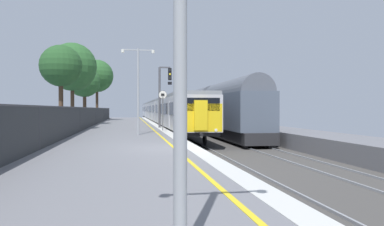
% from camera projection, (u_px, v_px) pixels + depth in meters
% --- Properties ---
extents(ground, '(17.40, 110.00, 1.21)m').
position_uv_depth(ground, '(246.00, 161.00, 15.50)').
color(ground, slate).
extents(commuter_train_at_platform, '(2.83, 61.49, 3.81)m').
position_uv_depth(commuter_train_at_platform, '(160.00, 111.00, 52.68)').
color(commuter_train_at_platform, '#B7B7BC').
rests_on(commuter_train_at_platform, ground).
extents(freight_train_adjacent_track, '(2.60, 40.95, 4.82)m').
position_uv_depth(freight_train_adjacent_track, '(201.00, 108.00, 43.77)').
color(freight_train_adjacent_track, '#232326').
rests_on(freight_train_adjacent_track, ground).
extents(signal_gantry, '(1.10, 0.24, 5.04)m').
position_uv_depth(signal_gantry, '(163.00, 90.00, 31.17)').
color(signal_gantry, '#47474C').
rests_on(signal_gantry, ground).
extents(speed_limit_sign, '(0.59, 0.08, 2.86)m').
position_uv_depth(speed_limit_sign, '(163.00, 105.00, 26.97)').
color(speed_limit_sign, '#59595B').
rests_on(speed_limit_sign, ground).
extents(platform_lamp_mid, '(2.00, 0.20, 5.18)m').
position_uv_depth(platform_lamp_mid, '(138.00, 83.00, 22.61)').
color(platform_lamp_mid, '#93999E').
rests_on(platform_lamp_mid, ground).
extents(platform_back_fence, '(0.07, 99.00, 1.68)m').
position_uv_depth(platform_back_fence, '(39.00, 127.00, 14.16)').
color(platform_back_fence, '#282B2D').
rests_on(platform_back_fence, ground).
extents(background_tree_left, '(3.03, 3.03, 6.22)m').
position_uv_depth(background_tree_left, '(60.00, 67.00, 27.53)').
color(background_tree_left, '#473323').
rests_on(background_tree_left, ground).
extents(background_tree_centre, '(4.42, 4.42, 8.27)m').
position_uv_depth(background_tree_centre, '(97.00, 77.00, 51.53)').
color(background_tree_centre, '#473323').
rests_on(background_tree_centre, ground).
extents(background_tree_right, '(3.82, 3.82, 6.85)m').
position_uv_depth(background_tree_right, '(84.00, 83.00, 46.80)').
color(background_tree_right, '#473323').
rests_on(background_tree_right, ground).
extents(background_tree_back, '(4.72, 4.72, 8.03)m').
position_uv_depth(background_tree_back, '(73.00, 69.00, 37.15)').
color(background_tree_back, '#473323').
rests_on(background_tree_back, ground).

